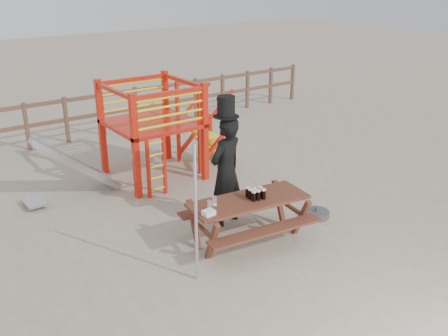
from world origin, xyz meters
TOP-DOWN VIEW (x-y plane):
  - ground at (0.00, 0.00)m, footprint 60.00×60.00m
  - back_fence at (0.00, 7.00)m, footprint 15.09×0.09m
  - playground_fort at (0.12, 3.58)m, footprint 4.71×1.84m
  - picnic_table at (0.09, 0.19)m, footprint 2.12×1.60m
  - man_with_hat at (0.19, 0.95)m, footprint 0.81×0.63m
  - metal_pole at (-1.21, -0.25)m, footprint 0.05×0.05m
  - parasol_base at (1.64, 0.13)m, footprint 0.47×0.47m
  - paper_bag at (-0.75, 0.10)m, footprint 0.19×0.15m
  - stout_pints at (0.20, 0.15)m, footprint 0.27×0.29m
  - empty_glasses at (-0.56, 0.29)m, footprint 0.22×0.15m

SIDE VIEW (x-z plane):
  - ground at x=0.00m, z-range 0.00..0.00m
  - parasol_base at x=1.64m, z-range -0.04..0.16m
  - picnic_table at x=0.09m, z-range 0.10..0.86m
  - back_fence at x=0.00m, z-range 0.14..1.34m
  - paper_bag at x=-0.75m, z-range 0.76..0.84m
  - empty_glasses at x=-0.56m, z-range 0.75..0.90m
  - stout_pints at x=0.20m, z-range 0.76..0.93m
  - man_with_hat at x=0.19m, z-range -0.12..2.18m
  - metal_pole at x=-1.21m, z-range 0.00..2.09m
  - playground_fort at x=0.12m, z-range 0.02..2.12m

